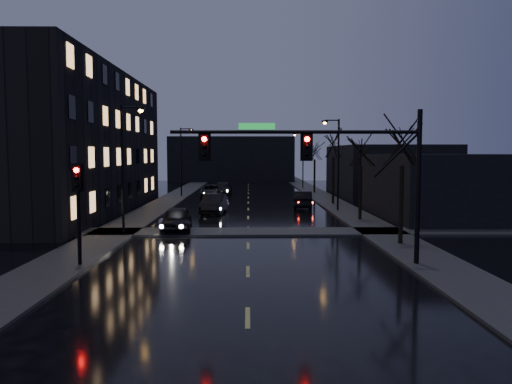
{
  "coord_description": "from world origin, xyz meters",
  "views": [
    {
      "loc": [
        0.03,
        -13.05,
        5.06
      ],
      "look_at": [
        0.39,
        10.93,
        3.2
      ],
      "focal_mm": 35.0,
      "sensor_mm": 36.0,
      "label": 1
    }
  ],
  "objects_px": {
    "oncoming_car_a": "(177,219)",
    "oncoming_car_c": "(211,191)",
    "oncoming_car_b": "(214,204)",
    "lead_car": "(303,200)",
    "oncoming_car_d": "(223,189)"
  },
  "relations": [
    {
      "from": "oncoming_car_b",
      "to": "lead_car",
      "type": "bearing_deg",
      "value": 33.03
    },
    {
      "from": "oncoming_car_c",
      "to": "oncoming_car_b",
      "type": "bearing_deg",
      "value": -87.95
    },
    {
      "from": "oncoming_car_c",
      "to": "lead_car",
      "type": "bearing_deg",
      "value": -53.22
    },
    {
      "from": "oncoming_car_b",
      "to": "lead_car",
      "type": "height_order",
      "value": "oncoming_car_b"
    },
    {
      "from": "oncoming_car_d",
      "to": "oncoming_car_b",
      "type": "bearing_deg",
      "value": -89.9
    },
    {
      "from": "oncoming_car_a",
      "to": "oncoming_car_c",
      "type": "height_order",
      "value": "oncoming_car_a"
    },
    {
      "from": "oncoming_car_b",
      "to": "lead_car",
      "type": "relative_size",
      "value": 1.04
    },
    {
      "from": "oncoming_car_b",
      "to": "oncoming_car_c",
      "type": "bearing_deg",
      "value": 100.43
    },
    {
      "from": "oncoming_car_c",
      "to": "oncoming_car_d",
      "type": "relative_size",
      "value": 1.03
    },
    {
      "from": "oncoming_car_a",
      "to": "oncoming_car_d",
      "type": "xyz_separation_m",
      "value": [
        1.52,
        28.86,
        -0.05
      ]
    },
    {
      "from": "oncoming_car_a",
      "to": "oncoming_car_b",
      "type": "height_order",
      "value": "oncoming_car_b"
    },
    {
      "from": "oncoming_car_c",
      "to": "lead_car",
      "type": "relative_size",
      "value": 1.12
    },
    {
      "from": "oncoming_car_b",
      "to": "oncoming_car_c",
      "type": "height_order",
      "value": "oncoming_car_b"
    },
    {
      "from": "oncoming_car_b",
      "to": "oncoming_car_d",
      "type": "xyz_separation_m",
      "value": [
        -0.24,
        19.16,
        -0.07
      ]
    },
    {
      "from": "oncoming_car_a",
      "to": "lead_car",
      "type": "distance_m",
      "value": 16.96
    }
  ]
}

